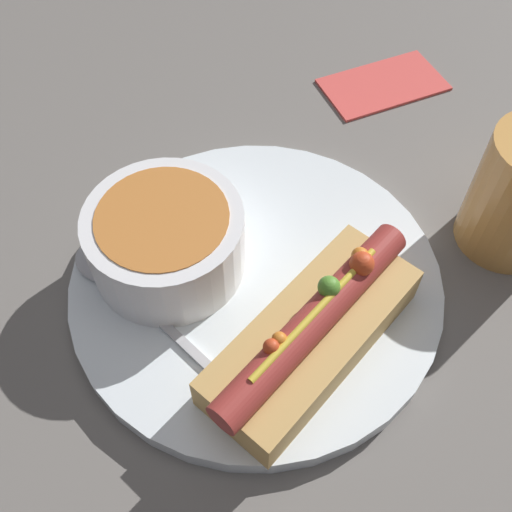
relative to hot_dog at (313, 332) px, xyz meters
name	(u,v)px	position (x,y,z in m)	size (l,w,h in m)	color
ground_plane	(256,289)	(-0.01, 0.07, -0.04)	(4.00, 4.00, 0.00)	slate
dinner_plate	(256,283)	(-0.01, 0.07, -0.03)	(0.29, 0.29, 0.02)	white
hot_dog	(313,332)	(0.00, 0.00, 0.00)	(0.18, 0.13, 0.06)	tan
soup_bowl	(166,238)	(-0.06, 0.11, 0.01)	(0.12, 0.12, 0.06)	white
spoon	(114,276)	(-0.11, 0.12, -0.02)	(0.07, 0.17, 0.01)	#B7B7BC
napkin	(383,83)	(0.22, 0.24, -0.04)	(0.13, 0.08, 0.01)	#E04C47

